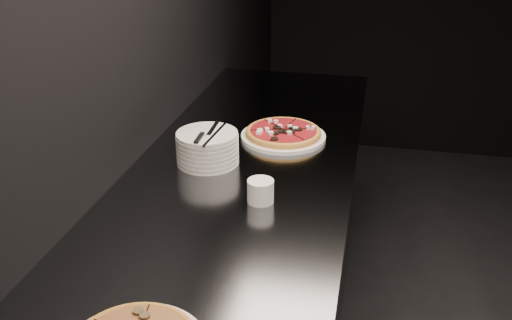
% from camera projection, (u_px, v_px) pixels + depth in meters
% --- Properties ---
extents(wall_left, '(0.02, 5.00, 2.80)m').
position_uv_depth(wall_left, '(116.00, 22.00, 1.72)').
color(wall_left, black).
rests_on(wall_left, floor).
extents(counter, '(0.74, 2.44, 0.92)m').
position_uv_depth(counter, '(239.00, 291.00, 2.04)').
color(counter, slate).
rests_on(counter, floor).
extents(pizza_tomato, '(0.35, 0.35, 0.04)m').
position_uv_depth(pizza_tomato, '(283.00, 134.00, 2.13)').
color(pizza_tomato, white).
rests_on(pizza_tomato, counter).
extents(plate_stack, '(0.21, 0.21, 0.11)m').
position_uv_depth(plate_stack, '(207.00, 148.00, 1.92)').
color(plate_stack, white).
rests_on(plate_stack, counter).
extents(cutlery, '(0.08, 0.22, 0.01)m').
position_uv_depth(cutlery, '(208.00, 134.00, 1.88)').
color(cutlery, silver).
rests_on(cutlery, plate_stack).
extents(ramekin, '(0.08, 0.08, 0.07)m').
position_uv_depth(ramekin, '(261.00, 190.00, 1.68)').
color(ramekin, white).
rests_on(ramekin, counter).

